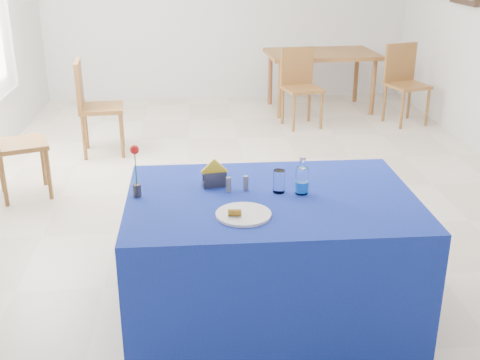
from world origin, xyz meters
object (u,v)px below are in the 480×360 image
plate (243,214)px  water_bottle (302,181)px  chair_bg_right (404,78)px  chair_bg_left (300,81)px  chair_win_b (92,101)px  chair_win_a (9,137)px  blue_table (270,256)px  oak_table (321,58)px

plate → water_bottle: 0.45m
chair_bg_right → water_bottle: bearing=-133.2°
chair_bg_left → chair_win_b: bearing=-172.3°
chair_bg_right → chair_win_a: chair_bg_right is taller
plate → chair_win_b: chair_win_b is taller
plate → chair_bg_right: bearing=61.2°
blue_table → chair_bg_right: 4.50m
oak_table → chair_bg_left: 0.81m
plate → chair_win_b: bearing=111.0°
oak_table → chair_win_b: chair_win_b is taller
blue_table → oak_table: size_ratio=1.12×
chair_bg_right → chair_win_a: size_ratio=1.00×
water_bottle → blue_table: bearing=-170.9°
chair_win_b → chair_bg_right: bearing=-81.4°
blue_table → oak_table: (1.26, 4.64, 0.30)m
chair_bg_right → chair_win_a: (-4.11, -2.03, -0.00)m
chair_bg_left → chair_win_a: size_ratio=0.97×
blue_table → chair_win_b: (-1.44, 3.05, 0.19)m
blue_table → chair_bg_left: chair_bg_left is taller
chair_win_a → chair_bg_left: bearing=-74.6°
plate → water_bottle: size_ratio=1.34×
blue_table → chair_win_b: 3.38m
chair_bg_left → chair_win_a: 3.48m
water_bottle → oak_table: size_ratio=0.15×
chair_bg_right → chair_win_a: bearing=-170.4°
plate → oak_table: (1.43, 4.88, -0.09)m
oak_table → plate: bearing=-106.4°
chair_win_a → oak_table: bearing=-70.1°
chair_bg_right → plate: bearing=-135.5°
plate → blue_table: (0.18, 0.25, -0.39)m
chair_bg_right → chair_win_b: size_ratio=0.97×
plate → blue_table: 0.49m
chair_bg_right → chair_win_b: chair_win_b is taller
chair_bg_right → chair_bg_left: bearing=164.0°
plate → water_bottle: water_bottle is taller
blue_table → water_bottle: bearing=9.1°
plate → blue_table: bearing=54.0°
oak_table → water_bottle: bearing=-103.2°
chair_bg_right → chair_win_a: 4.58m
water_bottle → chair_bg_right: (1.96, 3.94, -0.28)m
plate → chair_win_a: bearing=129.5°
oak_table → chair_win_a: 4.21m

